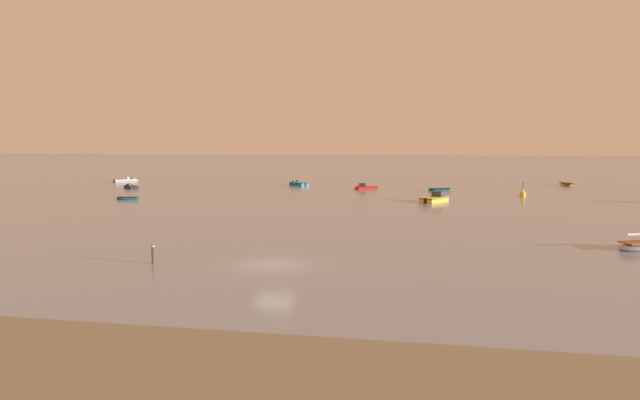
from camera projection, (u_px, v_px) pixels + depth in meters
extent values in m
plane|color=gray|center=(274.00, 265.00, 37.77)|extent=(800.00, 800.00, 0.00)
cube|color=gold|center=(434.00, 200.00, 78.97)|extent=(4.01, 5.08, 0.93)
cone|color=gold|center=(443.00, 199.00, 80.85)|extent=(2.34, 2.19, 1.86)
cube|color=#33383F|center=(434.00, 198.00, 78.98)|extent=(4.09, 5.19, 0.10)
cube|color=#33383F|center=(438.00, 194.00, 79.75)|extent=(1.84, 1.71, 0.72)
cube|color=#384751|center=(440.00, 193.00, 80.17)|extent=(1.36, 0.91, 0.57)
cube|color=black|center=(426.00, 201.00, 77.20)|extent=(0.46, 0.43, 0.66)
ellipsoid|color=orange|center=(566.00, 185.00, 111.03)|extent=(2.08, 4.81, 0.74)
cube|color=black|center=(566.00, 183.00, 111.00)|extent=(2.00, 4.44, 0.10)
cube|color=black|center=(566.00, 184.00, 111.01)|extent=(1.46, 0.44, 0.07)
cube|color=black|center=(131.00, 188.00, 103.10)|extent=(3.52, 3.34, 0.68)
cone|color=black|center=(128.00, 187.00, 104.52)|extent=(1.70, 1.73, 1.35)
cube|color=#33383F|center=(131.00, 186.00, 103.11)|extent=(3.59, 3.42, 0.08)
cube|color=#33383F|center=(130.00, 185.00, 103.47)|extent=(0.52, 0.54, 0.38)
cube|color=black|center=(135.00, 188.00, 101.76)|extent=(0.34, 0.34, 0.48)
ellipsoid|color=#197084|center=(439.00, 190.00, 98.23)|extent=(4.06, 2.09, 0.61)
cube|color=black|center=(440.00, 189.00, 98.20)|extent=(3.76, 2.00, 0.08)
cube|color=black|center=(440.00, 189.00, 98.21)|extent=(0.48, 1.22, 0.06)
cube|color=gray|center=(125.00, 181.00, 120.47)|extent=(4.33, 4.27, 0.85)
cone|color=gray|center=(136.00, 181.00, 121.68)|extent=(2.14, 2.15, 1.70)
cube|color=silver|center=(125.00, 180.00, 120.46)|extent=(4.43, 4.36, 0.09)
cube|color=silver|center=(128.00, 178.00, 120.76)|extent=(0.66, 0.67, 0.47)
cube|color=black|center=(114.00, 181.00, 119.32)|extent=(0.42, 0.43, 0.60)
cube|color=red|center=(367.00, 188.00, 101.85)|extent=(3.81, 2.80, 0.69)
cone|color=red|center=(357.00, 188.00, 101.41)|extent=(1.58, 1.72, 1.39)
cube|color=black|center=(367.00, 187.00, 101.81)|extent=(3.90, 2.86, 0.08)
cube|color=black|center=(362.00, 185.00, 101.59)|extent=(1.23, 1.35, 0.54)
cube|color=#384751|center=(360.00, 185.00, 101.48)|extent=(0.61, 1.04, 0.43)
cube|color=black|center=(376.00, 187.00, 102.24)|extent=(0.31, 0.34, 0.49)
cube|color=#197084|center=(299.00, 185.00, 110.40)|extent=(4.26, 4.15, 0.83)
cone|color=#197084|center=(293.00, 184.00, 112.18)|extent=(2.10, 2.11, 1.66)
cube|color=black|center=(299.00, 183.00, 110.41)|extent=(4.36, 4.25, 0.09)
cube|color=black|center=(297.00, 181.00, 110.86)|extent=(0.65, 0.65, 0.46)
cube|color=black|center=(305.00, 185.00, 108.73)|extent=(0.41, 0.42, 0.59)
ellipsoid|color=#197084|center=(128.00, 199.00, 82.72)|extent=(3.57, 1.50, 0.55)
cube|color=#33383F|center=(128.00, 197.00, 82.70)|extent=(3.29, 1.45, 0.07)
cube|color=#33383F|center=(128.00, 198.00, 82.70)|extent=(0.32, 1.09, 0.05)
cylinder|color=gold|center=(523.00, 195.00, 87.83)|extent=(0.90, 0.90, 0.70)
cone|color=gold|center=(523.00, 191.00, 87.76)|extent=(0.72, 0.72, 0.70)
cylinder|color=black|center=(523.00, 185.00, 87.68)|extent=(0.10, 0.10, 0.90)
cylinder|color=#4A3323|center=(153.00, 255.00, 38.20)|extent=(0.18, 0.18, 1.36)
cylinder|color=silver|center=(153.00, 246.00, 38.14)|extent=(0.22, 0.22, 0.08)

